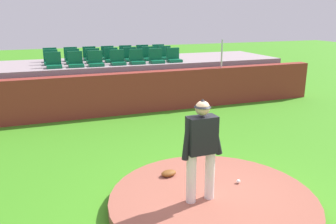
# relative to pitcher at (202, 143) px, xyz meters

# --- Properties ---
(ground_plane) EXTENTS (60.00, 60.00, 0.00)m
(ground_plane) POSITION_rel_pitcher_xyz_m (0.24, 0.01, -1.20)
(ground_plane) COLOR #3C891D
(pitchers_mound) EXTENTS (3.48, 3.48, 0.21)m
(pitchers_mound) POSITION_rel_pitcher_xyz_m (0.24, 0.01, -1.09)
(pitchers_mound) COLOR #955141
(pitchers_mound) RESTS_ON ground_plane
(pitcher) EXTENTS (0.72, 0.27, 1.71)m
(pitcher) POSITION_rel_pitcher_xyz_m (0.00, 0.00, 0.00)
(pitcher) COLOR silver
(pitcher) RESTS_ON pitchers_mound
(baseball) EXTENTS (0.07, 0.07, 0.07)m
(baseball) POSITION_rel_pitcher_xyz_m (0.90, 0.28, -0.95)
(baseball) COLOR white
(baseball) RESTS_ON pitchers_mound
(fielding_glove) EXTENTS (0.33, 0.25, 0.11)m
(fielding_glove) POSITION_rel_pitcher_xyz_m (-0.18, 0.99, -0.94)
(fielding_glove) COLOR brown
(fielding_glove) RESTS_ON pitchers_mound
(brick_barrier) EXTENTS (14.28, 0.40, 1.34)m
(brick_barrier) POSITION_rel_pitcher_xyz_m (0.24, 6.17, -0.53)
(brick_barrier) COLOR maroon
(brick_barrier) RESTS_ON ground_plane
(fence_post_right) EXTENTS (0.06, 0.06, 0.97)m
(fence_post_right) POSITION_rel_pitcher_xyz_m (3.74, 6.17, 0.63)
(fence_post_right) COLOR silver
(fence_post_right) RESTS_ON brick_barrier
(bleacher_platform) EXTENTS (12.86, 3.01, 1.47)m
(bleacher_platform) POSITION_rel_pitcher_xyz_m (0.24, 8.20, -0.47)
(bleacher_platform) COLOR gray
(bleacher_platform) RESTS_ON ground_plane
(stadium_chair_0) EXTENTS (0.48, 0.44, 0.50)m
(stadium_chair_0) POSITION_rel_pitcher_xyz_m (-1.83, 7.25, 0.42)
(stadium_chair_0) COLOR #0C5B39
(stadium_chair_0) RESTS_ON bleacher_platform
(stadium_chair_1) EXTENTS (0.48, 0.44, 0.50)m
(stadium_chair_1) POSITION_rel_pitcher_xyz_m (-1.14, 7.23, 0.42)
(stadium_chair_1) COLOR #0C5B39
(stadium_chair_1) RESTS_ON bleacher_platform
(stadium_chair_2) EXTENTS (0.48, 0.44, 0.50)m
(stadium_chair_2) POSITION_rel_pitcher_xyz_m (-0.49, 7.19, 0.42)
(stadium_chair_2) COLOR #0C5B39
(stadium_chair_2) RESTS_ON bleacher_platform
(stadium_chair_3) EXTENTS (0.48, 0.44, 0.50)m
(stadium_chair_3) POSITION_rel_pitcher_xyz_m (0.27, 7.23, 0.42)
(stadium_chair_3) COLOR #0C5B39
(stadium_chair_3) RESTS_ON bleacher_platform
(stadium_chair_4) EXTENTS (0.48, 0.44, 0.50)m
(stadium_chair_4) POSITION_rel_pitcher_xyz_m (0.94, 7.21, 0.42)
(stadium_chair_4) COLOR #0C5B39
(stadium_chair_4) RESTS_ON bleacher_platform
(stadium_chair_5) EXTENTS (0.48, 0.44, 0.50)m
(stadium_chair_5) POSITION_rel_pitcher_xyz_m (1.66, 7.20, 0.42)
(stadium_chair_5) COLOR #0C5B39
(stadium_chair_5) RESTS_ON bleacher_platform
(stadium_chair_6) EXTENTS (0.48, 0.44, 0.50)m
(stadium_chair_6) POSITION_rel_pitcher_xyz_m (2.35, 7.23, 0.42)
(stadium_chair_6) COLOR #0C5B39
(stadium_chair_6) RESTS_ON bleacher_platform
(stadium_chair_7) EXTENTS (0.48, 0.44, 0.50)m
(stadium_chair_7) POSITION_rel_pitcher_xyz_m (-1.88, 8.04, 0.42)
(stadium_chair_7) COLOR #0C5B39
(stadium_chair_7) RESTS_ON bleacher_platform
(stadium_chair_8) EXTENTS (0.48, 0.44, 0.50)m
(stadium_chair_8) POSITION_rel_pitcher_xyz_m (-1.15, 8.04, 0.42)
(stadium_chair_8) COLOR #0C5B39
(stadium_chair_8) RESTS_ON bleacher_platform
(stadium_chair_9) EXTENTS (0.48, 0.44, 0.50)m
(stadium_chair_9) POSITION_rel_pitcher_xyz_m (-0.45, 7.99, 0.42)
(stadium_chair_9) COLOR #0C5B39
(stadium_chair_9) RESTS_ON bleacher_platform
(stadium_chair_10) EXTENTS (0.48, 0.44, 0.50)m
(stadium_chair_10) POSITION_rel_pitcher_xyz_m (0.22, 8.01, 0.42)
(stadium_chair_10) COLOR #0C5B39
(stadium_chair_10) RESTS_ON bleacher_platform
(stadium_chair_11) EXTENTS (0.48, 0.44, 0.50)m
(stadium_chair_11) POSITION_rel_pitcher_xyz_m (0.93, 8.03, 0.42)
(stadium_chair_11) COLOR #0C5B39
(stadium_chair_11) RESTS_ON bleacher_platform
(stadium_chair_12) EXTENTS (0.48, 0.44, 0.50)m
(stadium_chair_12) POSITION_rel_pitcher_xyz_m (1.63, 8.00, 0.42)
(stadium_chair_12) COLOR #0C5B39
(stadium_chair_12) RESTS_ON bleacher_platform
(stadium_chair_13) EXTENTS (0.48, 0.44, 0.50)m
(stadium_chair_13) POSITION_rel_pitcher_xyz_m (2.31, 8.04, 0.42)
(stadium_chair_13) COLOR #0C5B39
(stadium_chair_13) RESTS_ON bleacher_platform
(stadium_chair_14) EXTENTS (0.48, 0.44, 0.50)m
(stadium_chair_14) POSITION_rel_pitcher_xyz_m (-1.87, 8.80, 0.42)
(stadium_chair_14) COLOR #0C5B39
(stadium_chair_14) RESTS_ON bleacher_platform
(stadium_chair_15) EXTENTS (0.48, 0.44, 0.50)m
(stadium_chair_15) POSITION_rel_pitcher_xyz_m (-1.14, 8.82, 0.42)
(stadium_chair_15) COLOR #0C5B39
(stadium_chair_15) RESTS_ON bleacher_platform
(stadium_chair_16) EXTENTS (0.48, 0.44, 0.50)m
(stadium_chair_16) POSITION_rel_pitcher_xyz_m (-0.45, 8.81, 0.42)
(stadium_chair_16) COLOR #0C5B39
(stadium_chair_16) RESTS_ON bleacher_platform
(stadium_chair_17) EXTENTS (0.48, 0.44, 0.50)m
(stadium_chair_17) POSITION_rel_pitcher_xyz_m (0.25, 8.82, 0.42)
(stadium_chair_17) COLOR #0C5B39
(stadium_chair_17) RESTS_ON bleacher_platform
(stadium_chair_18) EXTENTS (0.48, 0.44, 0.50)m
(stadium_chair_18) POSITION_rel_pitcher_xyz_m (0.95, 8.81, 0.42)
(stadium_chair_18) COLOR #0C5B39
(stadium_chair_18) RESTS_ON bleacher_platform
(stadium_chair_19) EXTENTS (0.48, 0.44, 0.50)m
(stadium_chair_19) POSITION_rel_pitcher_xyz_m (1.65, 8.81, 0.42)
(stadium_chair_19) COLOR #0C5B39
(stadium_chair_19) RESTS_ON bleacher_platform
(stadium_chair_20) EXTENTS (0.48, 0.44, 0.50)m
(stadium_chair_20) POSITION_rel_pitcher_xyz_m (2.31, 8.79, 0.42)
(stadium_chair_20) COLOR #0C5B39
(stadium_chair_20) RESTS_ON bleacher_platform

